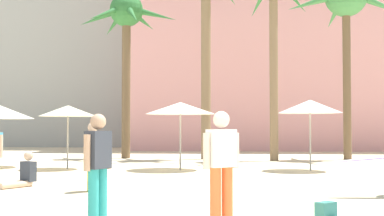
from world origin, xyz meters
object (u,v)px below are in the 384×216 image
object	(u,v)px
palm_tree_center	(346,5)
person_near_left	(221,166)
palm_tree_left	(126,25)
person_mid_center	(22,175)
person_far_right	(98,165)
cafe_umbrella_2	(180,108)
cafe_umbrella_5	(68,111)
cafe_umbrella_4	(310,106)
person_mid_right	(93,154)

from	to	relation	value
palm_tree_center	person_near_left	distance (m)	19.56
palm_tree_left	person_near_left	distance (m)	19.53
person_near_left	person_mid_center	xyz separation A→B (m)	(-5.15, 5.55, -0.66)
person_far_right	person_mid_center	bearing A→B (deg)	147.50
cafe_umbrella_2	cafe_umbrella_5	xyz separation A→B (m)	(-4.09, 0.03, -0.09)
cafe_umbrella_4	person_mid_center	world-z (taller)	cafe_umbrella_4
palm_tree_center	person_mid_center	distance (m)	17.61
person_near_left	cafe_umbrella_4	bearing A→B (deg)	130.81
person_mid_right	person_far_right	bearing A→B (deg)	-65.56
cafe_umbrella_2	cafe_umbrella_5	distance (m)	4.10
palm_tree_left	person_mid_right	bearing A→B (deg)	-82.04
palm_tree_left	person_near_left	bearing A→B (deg)	-74.57
cafe_umbrella_2	person_near_left	xyz separation A→B (m)	(1.65, -11.20, -1.23)
palm_tree_left	cafe_umbrella_4	world-z (taller)	palm_tree_left
palm_tree_center	person_far_right	distance (m)	19.91
cafe_umbrella_2	cafe_umbrella_5	bearing A→B (deg)	179.54
palm_tree_center	palm_tree_left	bearing A→B (deg)	177.89
cafe_umbrella_5	person_far_right	size ratio (longest dim) A/B	1.34
person_mid_right	person_far_right	world-z (taller)	person_far_right
palm_tree_center	person_mid_right	world-z (taller)	palm_tree_center
person_mid_right	person_mid_center	distance (m)	2.26
person_near_left	person_mid_right	bearing A→B (deg)	178.76
cafe_umbrella_2	cafe_umbrella_4	bearing A→B (deg)	-0.55
palm_tree_center	cafe_umbrella_4	xyz separation A→B (m)	(-2.67, -6.50, -5.03)
palm_tree_center	cafe_umbrella_2	size ratio (longest dim) A/B	3.50
person_mid_right	cafe_umbrella_2	bearing A→B (deg)	85.85
cafe_umbrella_4	person_far_right	xyz separation A→B (m)	(-4.78, -10.86, -1.29)
cafe_umbrella_5	cafe_umbrella_4	bearing A→B (deg)	-0.51
palm_tree_center	cafe_umbrella_4	size ratio (longest dim) A/B	3.53
palm_tree_left	person_far_right	bearing A→B (deg)	-80.06
cafe_umbrella_5	person_mid_right	bearing A→B (deg)	-68.01
palm_tree_center	cafe_umbrella_4	bearing A→B (deg)	-112.38
palm_tree_center	cafe_umbrella_5	distance (m)	14.00
palm_tree_center	person_mid_right	bearing A→B (deg)	-123.99
cafe_umbrella_2	person_mid_center	bearing A→B (deg)	-121.84
cafe_umbrella_4	cafe_umbrella_5	xyz separation A→B (m)	(-8.65, 0.08, -0.13)
person_near_left	cafe_umbrella_5	bearing A→B (deg)	172.49
palm_tree_center	person_far_right	bearing A→B (deg)	-113.24
cafe_umbrella_5	person_mid_center	world-z (taller)	cafe_umbrella_5
cafe_umbrella_4	person_mid_right	bearing A→B (deg)	-133.24
person_mid_right	person_mid_center	size ratio (longest dim) A/B	1.55
cafe_umbrella_5	person_mid_center	size ratio (longest dim) A/B	2.19
cafe_umbrella_2	person_mid_right	size ratio (longest dim) A/B	1.53
cafe_umbrella_5	person_far_right	xyz separation A→B (m)	(3.87, -10.93, -1.15)
person_far_right	person_mid_center	size ratio (longest dim) A/B	1.63
cafe_umbrella_4	cafe_umbrella_5	world-z (taller)	cafe_umbrella_4
person_mid_right	person_mid_center	bearing A→B (deg)	166.97
person_mid_center	person_far_right	bearing A→B (deg)	62.71
cafe_umbrella_4	person_mid_right	size ratio (longest dim) A/B	1.52
cafe_umbrella_4	person_far_right	world-z (taller)	cafe_umbrella_4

